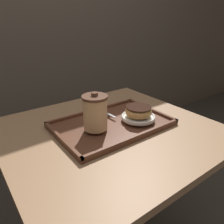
% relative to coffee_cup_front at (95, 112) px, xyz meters
% --- Properties ---
extents(wall_behind, '(8.00, 0.05, 2.40)m').
position_rel_coffee_cup_front_xyz_m(wall_behind, '(0.07, 1.10, 0.36)').
color(wall_behind, brown).
rests_on(wall_behind, ground_plane).
extents(cafe_table, '(0.84, 0.78, 0.75)m').
position_rel_coffee_cup_front_xyz_m(cafe_table, '(0.07, -0.00, -0.28)').
color(cafe_table, '#846042').
rests_on(cafe_table, ground_plane).
extents(serving_tray, '(0.47, 0.31, 0.02)m').
position_rel_coffee_cup_front_xyz_m(serving_tray, '(0.09, 0.01, -0.08)').
color(serving_tray, '#512D1E').
rests_on(serving_tray, cafe_table).
extents(coffee_cup_front, '(0.10, 0.10, 0.15)m').
position_rel_coffee_cup_front_xyz_m(coffee_cup_front, '(0.00, 0.00, 0.00)').
color(coffee_cup_front, '#E0B784').
rests_on(coffee_cup_front, serving_tray).
extents(plate_with_chocolate_donut, '(0.14, 0.14, 0.01)m').
position_rel_coffee_cup_front_xyz_m(plate_with_chocolate_donut, '(0.19, -0.03, -0.06)').
color(plate_with_chocolate_donut, white).
rests_on(plate_with_chocolate_donut, serving_tray).
extents(donut_chocolate_glazed, '(0.11, 0.11, 0.04)m').
position_rel_coffee_cup_front_xyz_m(donut_chocolate_glazed, '(0.19, -0.03, -0.03)').
color(donut_chocolate_glazed, tan).
rests_on(donut_chocolate_glazed, plate_with_chocolate_donut).
extents(spoon, '(0.02, 0.14, 0.01)m').
position_rel_coffee_cup_front_xyz_m(spoon, '(0.11, 0.13, -0.06)').
color(spoon, silver).
rests_on(spoon, serving_tray).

